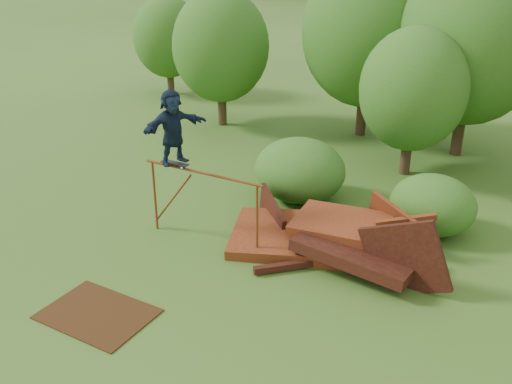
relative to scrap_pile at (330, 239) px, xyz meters
The scene contains 13 objects.
ground 3.05m from the scrap_pile, 102.99° to the right, with size 240.00×240.00×0.00m, color #2D5116.
scrap_pile is the anchor object (origin of this frame).
grind_rail 3.25m from the scrap_pile, 157.06° to the right, with size 3.29×0.19×1.90m.
skateboard 4.15m from the scrap_pile, 161.24° to the right, with size 0.74×0.23×0.08m.
skater 4.58m from the scrap_pile, 161.24° to the right, with size 1.66×0.53×1.80m, color black.
flat_plate 5.57m from the scrap_pile, 121.40° to the right, with size 2.17×1.55×0.03m, color #351E0B.
tree_0 11.10m from the scrap_pile, 138.62° to the left, with size 3.74×3.74×5.28m.
tree_1 9.93m from the scrap_pile, 107.68° to the left, with size 4.74×4.74×6.60m.
tree_2 6.32m from the scrap_pile, 90.85° to the left, with size 3.28×3.28×4.63m.
tree_3 9.30m from the scrap_pile, 84.18° to the left, with size 4.86×4.86×6.74m.
tree_6 16.56m from the scrap_pile, 142.77° to the left, with size 3.26×3.26×4.55m.
shrub_left 3.12m from the scrap_pile, 131.44° to the left, with size 2.63×2.42×1.82m, color #214B14.
shrub_right 2.93m from the scrap_pile, 52.57° to the left, with size 2.17×1.99×1.53m, color #214B14.
Camera 1 is at (5.49, -8.16, 6.95)m, focal length 40.00 mm.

